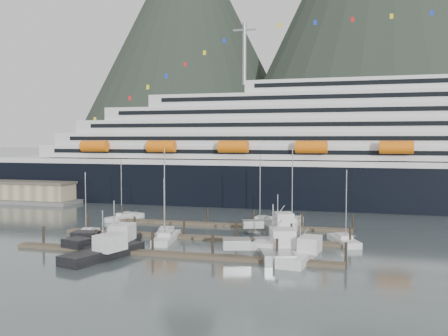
{
  "coord_description": "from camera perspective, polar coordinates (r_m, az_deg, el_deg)",
  "views": [
    {
      "loc": [
        22.05,
        -77.44,
        16.33
      ],
      "look_at": [
        -6.13,
        22.0,
        10.56
      ],
      "focal_mm": 42.0,
      "sensor_mm": 36.0,
      "label": 1
    }
  ],
  "objects": [
    {
      "name": "ground",
      "position": [
        82.16,
        -0.07,
        -8.27
      ],
      "size": [
        1600.0,
        1600.0,
        0.0
      ],
      "primitive_type": "plane",
      "color": "#4A5857",
      "rests_on": "ground"
    },
    {
      "name": "mountains",
      "position": [
        682.71,
        18.69,
        15.47
      ],
      "size": [
        870.0,
        440.0,
        420.0
      ],
      "color": "black",
      "rests_on": "ground"
    },
    {
      "name": "cruise_ship",
      "position": [
        132.69,
        19.26,
        1.16
      ],
      "size": [
        210.0,
        30.4,
        50.3
      ],
      "color": "black",
      "rests_on": "ground"
    },
    {
      "name": "warehouse",
      "position": [
        152.68,
        -22.31,
        -2.34
      ],
      "size": [
        46.0,
        20.0,
        5.8
      ],
      "color": "#595956",
      "rests_on": "ground"
    },
    {
      "name": "dock_near",
      "position": [
        74.43,
        -5.9,
        -9.26
      ],
      "size": [
        48.18,
        2.28,
        3.2
      ],
      "color": "#47392D",
      "rests_on": "ground"
    },
    {
      "name": "dock_mid",
      "position": [
        86.4,
        -2.68,
        -7.5
      ],
      "size": [
        48.18,
        2.28,
        3.2
      ],
      "color": "#47392D",
      "rests_on": "ground"
    },
    {
      "name": "dock_far",
      "position": [
        98.62,
        -0.27,
        -6.16
      ],
      "size": [
        48.18,
        2.28,
        3.2
      ],
      "color": "#47392D",
      "rests_on": "ground"
    },
    {
      "name": "sailboat_a",
      "position": [
        90.25,
        -14.66,
        -7.08
      ],
      "size": [
        4.85,
        8.76,
        11.29
      ],
      "rotation": [
        0.0,
        0.0,
        1.88
      ],
      "color": "#BDBDBD",
      "rests_on": "ground"
    },
    {
      "name": "sailboat_b",
      "position": [
        84.83,
        -6.3,
        -7.63
      ],
      "size": [
        4.32,
        10.64,
        15.34
      ],
      "rotation": [
        0.0,
        0.0,
        1.73
      ],
      "color": "#BDBDBD",
      "rests_on": "ground"
    },
    {
      "name": "sailboat_c",
      "position": [
        90.09,
        -6.45,
        -7.02
      ],
      "size": [
        4.19,
        8.48,
        10.17
      ],
      "rotation": [
        0.0,
        0.0,
        1.82
      ],
      "color": "#BDBDBD",
      "rests_on": "ground"
    },
    {
      "name": "sailboat_e",
      "position": [
        108.03,
        -10.75,
        -5.34
      ],
      "size": [
        4.8,
        9.6,
        12.52
      ],
      "rotation": [
        0.0,
        0.0,
        1.3
      ],
      "color": "#BDBDBD",
      "rests_on": "ground"
    },
    {
      "name": "sailboat_f",
      "position": [
        100.65,
        4.06,
        -5.91
      ],
      "size": [
        3.06,
        9.14,
        13.66
      ],
      "rotation": [
        0.0,
        0.0,
        1.52
      ],
      "color": "#BDBDBD",
      "rests_on": "ground"
    },
    {
      "name": "sailboat_g",
      "position": [
        99.24,
        7.49,
        -6.05
      ],
      "size": [
        3.12,
        11.59,
        15.07
      ],
      "rotation": [
        0.0,
        0.0,
        1.59
      ],
      "color": "#BDBDBD",
      "rests_on": "ground"
    },
    {
      "name": "sailboat_h",
      "position": [
        84.36,
        12.9,
        -7.77
      ],
      "size": [
        5.78,
        9.06,
        12.02
      ],
      "rotation": [
        0.0,
        0.0,
        1.97
      ],
      "color": "#BDBDBD",
      "rests_on": "ground"
    },
    {
      "name": "trawler_a",
      "position": [
        74.37,
        -13.11,
        -8.85
      ],
      "size": [
        10.41,
        13.69,
        7.26
      ],
      "rotation": [
        0.0,
        0.0,
        1.3
      ],
      "color": "black",
      "rests_on": "ground"
    },
    {
      "name": "trawler_b",
      "position": [
        80.21,
        -11.93,
        -7.91
      ],
      "size": [
        9.5,
        12.45,
        7.94
      ],
      "rotation": [
        0.0,
        0.0,
        1.66
      ],
      "color": "black",
      "rests_on": "ground"
    },
    {
      "name": "trawler_c",
      "position": [
        72.73,
        8.18,
        -9.12
      ],
      "size": [
        9.48,
        13.37,
        6.66
      ],
      "rotation": [
        0.0,
        0.0,
        1.47
      ],
      "color": "#BDBDBD",
      "rests_on": "ground"
    },
    {
      "name": "trawler_d",
      "position": [
        74.15,
        5.21,
        -8.76
      ],
      "size": [
        11.15,
        13.97,
        8.02
      ],
      "rotation": [
        0.0,
        0.0,
        1.9
      ],
      "color": "#96999C",
      "rests_on": "ground"
    },
    {
      "name": "trawler_e",
      "position": [
        91.75,
        5.77,
        -6.48
      ],
      "size": [
        9.88,
        11.99,
        7.43
      ],
      "rotation": [
        0.0,
        0.0,
        1.92
      ],
      "color": "#96999C",
      "rests_on": "ground"
    }
  ]
}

